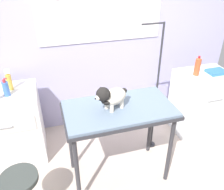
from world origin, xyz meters
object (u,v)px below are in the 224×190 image
Objects in this scene: spray_bottle_short at (9,81)px; soda_bottle at (197,66)px; stool at (21,185)px; grooming_arm at (155,96)px; dog at (111,97)px; counter_left at (7,127)px; cabinet_right at (199,102)px; grooming_table at (119,115)px.

spray_bottle_short reaches higher than soda_bottle.
grooming_arm is at bearing 21.01° from stool.
dog is at bearing 16.32° from stool.
counter_left is 2.51m from cabinet_right.
stool is at bearing -160.73° from soda_bottle.
stool is (0.18, -0.92, 0.01)m from counter_left.
spray_bottle_short is at bearing 174.07° from soda_bottle.
spray_bottle_short is 2.23m from soda_bottle.
cabinet_right is at bearing 11.80° from grooming_arm.
cabinet_right is at bearing 19.79° from grooming_table.
grooming_table is at bearing -34.87° from spray_bottle_short.
counter_left is (-1.72, 0.33, -0.31)m from grooming_arm.
counter_left is (-1.08, 0.66, -0.60)m from dog.
counter_left is at bearing 101.22° from stool.
grooming_table is 1.30m from soda_bottle.
grooming_table is 1.94× the size of stool.
grooming_arm reaches higher than stool.
cabinet_right is (2.50, -0.17, -0.01)m from counter_left.
dog is at bearing -160.94° from cabinet_right.
cabinet_right is 2.44m from stool.
dog is at bearing -37.57° from spray_bottle_short.
dog is at bearing -158.71° from soda_bottle.
grooming_arm is at bearing -10.93° from counter_left.
cabinet_right is at bearing -5.73° from spray_bottle_short.
grooming_table is at bearing -160.21° from cabinet_right.
soda_bottle is (1.28, 0.50, -0.07)m from dog.
dog is at bearing -173.29° from grooming_table.
grooming_arm is 0.70m from soda_bottle.
counter_left is at bearing -153.30° from spray_bottle_short.
cabinet_right is at bearing 19.06° from dog.
soda_bottle is (1.19, 0.49, 0.17)m from grooming_table.
grooming_table is 0.25m from dog.
dog is 1.20m from spray_bottle_short.
dog is 1.62m from cabinet_right.
dog reaches higher than spray_bottle_short.
grooming_arm is at bearing -14.17° from spray_bottle_short.
spray_bottle_short reaches higher than grooming_table.
spray_bottle_short is (0.14, 0.07, 0.55)m from counter_left.
spray_bottle_short is at bearing 145.13° from grooming_table.
grooming_arm reaches higher than spray_bottle_short.
cabinet_right is 3.42× the size of soda_bottle.
stool is at bearing -78.78° from counter_left.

